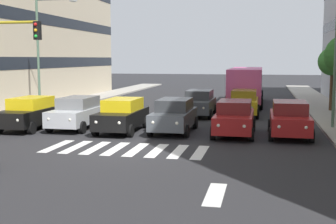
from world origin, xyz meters
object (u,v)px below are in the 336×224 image
at_px(car_2, 174,115).
at_px(car_row2_0, 244,103).
at_px(car_row2_1, 199,103).
at_px(street_tree_2, 332,62).
at_px(car_1, 234,118).
at_px(bus_behind_traffic, 246,82).
at_px(street_lamp_right, 44,43).
at_px(car_0, 290,119).
at_px(car_3, 122,115).
at_px(car_4, 77,112).
at_px(car_5, 30,113).
at_px(street_lamp_left, 327,38).

xyz_separation_m(car_2, car_row2_0, (-3.25, -7.44, 0.00)).
xyz_separation_m(car_row2_1, street_tree_2, (-8.79, -3.97, 2.67)).
relative_size(car_1, bus_behind_traffic, 0.42).
bearing_deg(car_1, street_lamp_right, -23.49).
xyz_separation_m(car_1, street_lamp_right, (13.07, -5.68, 3.92)).
distance_m(car_2, car_row2_1, 6.68).
bearing_deg(car_row2_1, car_0, 128.58).
distance_m(car_2, street_lamp_right, 11.99).
relative_size(car_row2_0, street_tree_2, 1.00).
distance_m(car_3, car_row2_1, 7.73).
bearing_deg(bus_behind_traffic, car_0, 100.06).
distance_m(car_2, car_4, 5.37).
bearing_deg(car_5, car_row2_0, -143.86).
height_order(car_row2_0, street_lamp_left, street_lamp_left).
relative_size(car_4, street_lamp_right, 0.58).
xyz_separation_m(car_2, car_3, (2.67, 0.44, 0.00)).
height_order(car_3, street_lamp_right, street_lamp_right).
bearing_deg(car_1, car_0, -176.08).
distance_m(car_3, car_4, 2.75).
distance_m(car_0, street_tree_2, 11.57).
relative_size(car_0, car_3, 1.00).
relative_size(car_3, street_tree_2, 1.00).
bearing_deg(car_1, car_5, 1.80).
bearing_deg(car_0, bus_behind_traffic, -79.94).
xyz_separation_m(car_2, car_5, (7.80, 0.63, 0.00)).
relative_size(car_5, bus_behind_traffic, 0.42).
relative_size(car_0, car_2, 1.00).
bearing_deg(car_4, car_3, 169.31).
bearing_deg(car_3, car_4, -10.69).
bearing_deg(street_lamp_right, car_0, 160.74).
distance_m(car_row2_0, street_lamp_left, 7.72).
height_order(car_2, street_lamp_right, street_lamp_right).
distance_m(car_1, bus_behind_traffic, 15.22).
relative_size(car_1, street_lamp_left, 0.58).
xyz_separation_m(car_row2_1, bus_behind_traffic, (-2.74, -8.23, 0.97)).
bearing_deg(street_lamp_left, car_2, 18.04).
height_order(car_row2_0, street_tree_2, street_tree_2).
bearing_deg(car_4, car_row2_1, -131.07).
relative_size(car_5, car_row2_0, 1.00).
height_order(car_0, street_tree_2, street_tree_2).
bearing_deg(car_4, car_row2_0, -139.50).
xyz_separation_m(car_1, car_5, (10.91, 0.34, 0.00)).
bearing_deg(car_0, car_3, 2.26).
xyz_separation_m(car_2, street_lamp_right, (9.96, -5.39, 3.92)).
bearing_deg(car_row2_1, car_4, 48.93).
xyz_separation_m(car_0, car_4, (11.15, -0.18, 0.00)).
distance_m(car_5, car_row2_1, 10.96).
height_order(car_1, street_lamp_left, street_lamp_left).
relative_size(car_1, car_5, 1.00).
bearing_deg(car_1, car_2, -5.31).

